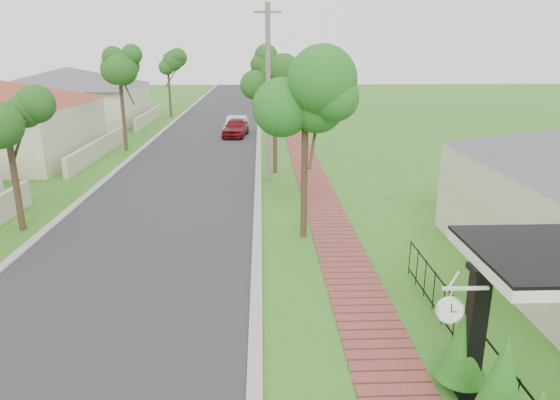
# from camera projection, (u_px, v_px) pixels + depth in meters

# --- Properties ---
(ground) EXTENTS (160.00, 160.00, 0.00)m
(ground) POSITION_uv_depth(u_px,v_px,m) (223.00, 364.00, 9.96)
(ground) COLOR #3B6E1A
(ground) RESTS_ON ground
(road) EXTENTS (7.00, 120.00, 0.02)m
(road) POSITION_uv_depth(u_px,v_px,m) (196.00, 157.00, 28.97)
(road) COLOR #28282B
(road) RESTS_ON ground
(kerb_right) EXTENTS (0.30, 120.00, 0.10)m
(kerb_right) POSITION_uv_depth(u_px,v_px,m) (259.00, 156.00, 29.10)
(kerb_right) COLOR #9E9E99
(kerb_right) RESTS_ON ground
(kerb_left) EXTENTS (0.30, 120.00, 0.10)m
(kerb_left) POSITION_uv_depth(u_px,v_px,m) (133.00, 157.00, 28.83)
(kerb_left) COLOR #9E9E99
(kerb_left) RESTS_ON ground
(sidewalk) EXTENTS (1.50, 120.00, 0.03)m
(sidewalk) POSITION_uv_depth(u_px,v_px,m) (303.00, 156.00, 29.19)
(sidewalk) COLOR brown
(sidewalk) RESTS_ON ground
(porch_post) EXTENTS (0.48, 0.48, 2.52)m
(porch_post) POSITION_uv_depth(u_px,v_px,m) (474.00, 338.00, 8.84)
(porch_post) COLOR black
(porch_post) RESTS_ON ground
(picket_fence) EXTENTS (0.03, 8.02, 1.00)m
(picket_fence) POSITION_uv_depth(u_px,v_px,m) (467.00, 336.00, 9.98)
(picket_fence) COLOR black
(picket_fence) RESTS_ON ground
(street_trees) EXTENTS (10.70, 37.65, 5.89)m
(street_trees) POSITION_uv_depth(u_px,v_px,m) (207.00, 71.00, 34.19)
(street_trees) COLOR #382619
(street_trees) RESTS_ON ground
(hedge_row) EXTENTS (0.92, 3.25, 1.99)m
(hedge_row) POSITION_uv_depth(u_px,v_px,m) (499.00, 396.00, 7.68)
(hedge_row) COLOR #125A15
(hedge_row) RESTS_ON ground
(far_house_grey) EXTENTS (15.56, 15.56, 4.60)m
(far_house_grey) POSITION_uv_depth(u_px,v_px,m) (70.00, 95.00, 41.24)
(far_house_grey) COLOR beige
(far_house_grey) RESTS_ON ground
(parked_car_red) EXTENTS (2.00, 3.94, 1.29)m
(parked_car_red) POSITION_uv_depth(u_px,v_px,m) (236.00, 128.00, 35.45)
(parked_car_red) COLOR maroon
(parked_car_red) RESTS_ON ground
(parked_car_white) EXTENTS (1.70, 3.96, 1.27)m
(parked_car_white) POSITION_uv_depth(u_px,v_px,m) (236.00, 125.00, 36.44)
(parked_car_white) COLOR silver
(parked_car_white) RESTS_ON ground
(near_tree) EXTENTS (2.12, 2.12, 5.44)m
(near_tree) POSITION_uv_depth(u_px,v_px,m) (305.00, 106.00, 15.46)
(near_tree) COLOR #382619
(near_tree) RESTS_ON ground
(utility_pole) EXTENTS (1.20, 0.24, 7.95)m
(utility_pole) POSITION_uv_depth(u_px,v_px,m) (268.00, 95.00, 22.53)
(utility_pole) COLOR #6F6656
(utility_pole) RESTS_ON ground
(station_clock) EXTENTS (0.83, 0.13, 0.64)m
(station_clock) POSITION_uv_depth(u_px,v_px,m) (451.00, 308.00, 8.19)
(station_clock) COLOR white
(station_clock) RESTS_ON ground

